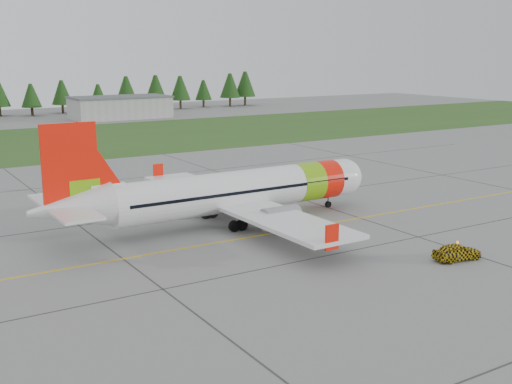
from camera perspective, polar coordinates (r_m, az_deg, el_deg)
ground at (r=53.48m, az=6.69°, el=-5.58°), size 320.00×320.00×0.00m
aircraft at (r=62.32m, az=-2.12°, el=0.01°), size 35.36×32.43×10.72m
follow_me_car at (r=53.76m, az=17.52°, el=-3.72°), size 1.62×1.83×4.06m
grass_strip at (r=126.89m, az=-16.97°, el=4.35°), size 320.00×50.00×0.03m
taxi_guideline at (r=59.66m, az=1.92°, el=-3.59°), size 120.00×0.25×0.02m
hangar_east at (r=168.24m, az=-11.96°, el=7.32°), size 24.00×12.00×5.20m
treeline at (r=180.93m, az=-21.73°, el=7.81°), size 160.00×8.00×10.00m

